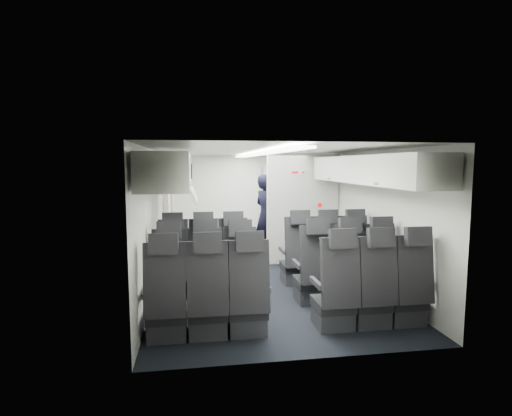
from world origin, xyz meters
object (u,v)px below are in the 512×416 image
object	(u,v)px
seat_row_front	(265,261)
carry_on_bag	(177,171)
galley_unit	(280,205)
seat_row_mid	(276,276)
boarding_door	(168,213)
flight_attendant	(266,215)
seat_row_rear	(292,298)

from	to	relation	value
seat_row_front	carry_on_bag	xyz separation A→B (m)	(-1.36, 0.23, 1.42)
seat_row_front	galley_unit	size ratio (longest dim) A/B	1.75
galley_unit	carry_on_bag	size ratio (longest dim) A/B	4.68
seat_row_mid	carry_on_bag	bearing A→B (deg)	140.36
seat_row_mid	boarding_door	size ratio (longest dim) A/B	1.79
seat_row_mid	flight_attendant	distance (m)	2.99
boarding_door	carry_on_bag	xyz separation A→B (m)	(0.28, -1.86, 0.87)
boarding_door	flight_attendant	distance (m)	2.02
seat_row_rear	galley_unit	size ratio (longest dim) A/B	1.75
seat_row_rear	galley_unit	xyz separation A→B (m)	(0.95, 5.05, 0.55)
flight_attendant	galley_unit	bearing A→B (deg)	-47.36
galley_unit	boarding_door	xyz separation A→B (m)	(-2.59, -1.17, 0.00)
seat_row_front	seat_row_mid	bearing A→B (deg)	-90.00
seat_row_mid	seat_row_rear	size ratio (longest dim) A/B	1.00
seat_row_rear	flight_attendant	distance (m)	3.87
seat_row_front	boarding_door	bearing A→B (deg)	128.16
seat_row_front	seat_row_mid	size ratio (longest dim) A/B	1.00
seat_row_rear	seat_row_mid	bearing A→B (deg)	90.00
seat_row_rear	seat_row_front	bearing A→B (deg)	90.00
seat_row_rear	flight_attendant	world-z (taller)	flight_attendant
boarding_door	carry_on_bag	bearing A→B (deg)	-81.53
galley_unit	flight_attendant	distance (m)	1.36
seat_row_front	seat_row_rear	distance (m)	1.80
galley_unit	flight_attendant	size ratio (longest dim) A/B	1.10
seat_row_rear	flight_attendant	bearing A→B (deg)	84.38
boarding_door	flight_attendant	world-z (taller)	boarding_door
seat_row_front	flight_attendant	size ratio (longest dim) A/B	1.92
seat_row_rear	carry_on_bag	world-z (taller)	carry_on_bag
seat_row_front	flight_attendant	xyz separation A→B (m)	(0.38, 2.03, 0.46)
boarding_door	flight_attendant	bearing A→B (deg)	-1.69
seat_row_front	flight_attendant	bearing A→B (deg)	79.48
flight_attendant	boarding_door	bearing A→B (deg)	66.00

